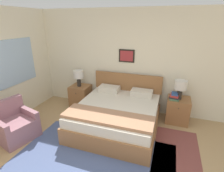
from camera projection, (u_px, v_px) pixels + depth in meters
name	position (u px, v px, depth m)	size (l,w,h in m)	color
wall_back	(130.00, 62.00, 4.48)	(7.39, 0.09, 2.60)	beige
wall_left	(10.00, 66.00, 4.04)	(0.08, 5.07, 2.60)	beige
area_rug_main	(93.00, 160.00, 3.05)	(2.77, 1.77, 0.01)	#47567F
area_rug_bedside	(176.00, 150.00, 3.29)	(0.82, 1.41, 0.01)	brown
bed	(117.00, 115.00, 3.93)	(1.77, 1.91, 1.02)	#936038
armchair	(15.00, 125.00, 3.59)	(0.84, 0.85, 0.79)	#8E606B
nightstand_near_window	(81.00, 96.00, 4.95)	(0.51, 0.51, 0.60)	#936038
nightstand_by_door	(178.00, 110.00, 4.16)	(0.51, 0.51, 0.60)	#936038
table_lamp_near_window	(79.00, 75.00, 4.73)	(0.27, 0.27, 0.45)	#2D2823
table_lamp_by_door	(181.00, 86.00, 3.94)	(0.27, 0.27, 0.45)	#2D2823
book_thick_bottom	(174.00, 98.00, 4.04)	(0.21, 0.28, 0.04)	#4C7551
book_hardcover_middle	(174.00, 97.00, 4.03)	(0.25, 0.29, 0.03)	#232328
book_novel_upper	(175.00, 95.00, 4.02)	(0.21, 0.25, 0.04)	#B7332D
book_slim_near_top	(175.00, 94.00, 4.00)	(0.15, 0.21, 0.04)	#335693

